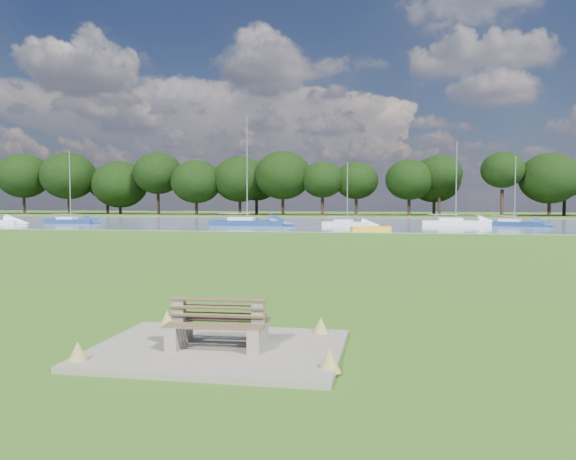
% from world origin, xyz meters
% --- Properties ---
extents(ground, '(220.00, 220.00, 0.00)m').
position_xyz_m(ground, '(0.00, 0.00, 0.00)').
color(ground, '#4D6520').
extents(river, '(220.00, 40.00, 0.10)m').
position_xyz_m(river, '(0.00, 42.00, 0.00)').
color(river, slate).
rests_on(river, ground).
extents(far_bank, '(220.00, 20.00, 0.40)m').
position_xyz_m(far_bank, '(0.00, 72.00, 0.00)').
color(far_bank, '#4C6626').
rests_on(far_bank, ground).
extents(concrete_pad, '(4.20, 3.20, 0.10)m').
position_xyz_m(concrete_pad, '(0.00, -14.00, 0.05)').
color(concrete_pad, gray).
rests_on(concrete_pad, ground).
extents(bench_pair, '(1.71, 1.06, 0.89)m').
position_xyz_m(bench_pair, '(-0.00, -14.00, 0.46)').
color(bench_pair, gray).
rests_on(bench_pair, concrete_pad).
extents(kayak, '(3.47, 1.92, 0.34)m').
position_xyz_m(kayak, '(1.27, 25.04, 0.22)').
color(kayak, '#EBB60E').
rests_on(kayak, river).
extents(tree_line, '(131.83, 8.81, 10.67)m').
position_xyz_m(tree_line, '(-4.55, 68.00, 6.33)').
color(tree_line, black).
rests_on(tree_line, far_bank).
extents(sailboat_1, '(6.75, 1.96, 8.56)m').
position_xyz_m(sailboat_1, '(9.39, 36.13, 0.52)').
color(sailboat_1, white).
rests_on(sailboat_1, river).
extents(sailboat_3, '(7.46, 2.51, 11.07)m').
position_xyz_m(sailboat_3, '(-11.39, 31.77, 0.59)').
color(sailboat_3, navy).
rests_on(sailboat_3, river).
extents(sailboat_5, '(5.78, 3.74, 6.92)m').
position_xyz_m(sailboat_5, '(14.94, 35.47, 0.48)').
color(sailboat_5, navy).
rests_on(sailboat_5, river).
extents(sailboat_6, '(5.05, 2.30, 6.31)m').
position_xyz_m(sailboat_6, '(-1.36, 32.70, 0.45)').
color(sailboat_6, white).
rests_on(sailboat_6, river).
extents(sailboat_7, '(5.63, 1.72, 8.06)m').
position_xyz_m(sailboat_7, '(-31.99, 33.61, 0.50)').
color(sailboat_7, navy).
rests_on(sailboat_7, river).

